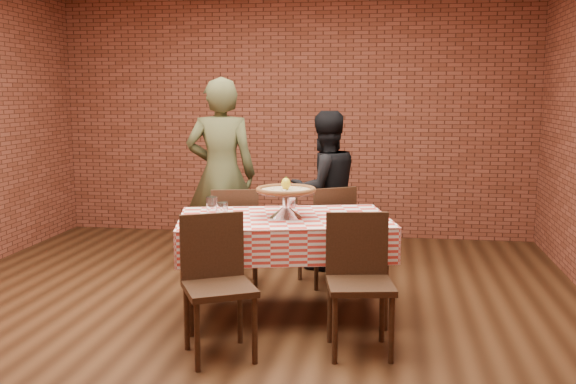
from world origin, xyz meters
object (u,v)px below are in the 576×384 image
object	(u,v)px
water_glass_left	(222,212)
chair_near_left	(219,289)
water_glass_right	(212,206)
condiment_caddy	(291,201)
table	(284,267)
chair_near_right	(360,286)
pizza	(286,191)
chair_far_right	(325,234)
chair_far_left	(235,236)
diner_olive	(221,174)
diner_black	(324,190)
pizza_stand	(286,204)

from	to	relation	value
water_glass_left	chair_near_left	distance (m)	0.74
water_glass_right	condiment_caddy	xyz separation A→B (m)	(0.55, 0.32, -0.00)
table	chair_near_right	size ratio (longest dim) A/B	1.70
pizza	chair_near_right	world-z (taller)	pizza
condiment_caddy	chair_far_right	size ratio (longest dim) A/B	0.15
chair_far_left	water_glass_right	bearing A→B (deg)	75.65
water_glass_left	chair_near_right	distance (m)	1.16
chair_near_left	chair_far_right	size ratio (longest dim) A/B	1.03
water_glass_left	condiment_caddy	xyz separation A→B (m)	(0.42, 0.55, -0.00)
table	water_glass_left	xyz separation A→B (m)	(-0.41, -0.22, 0.45)
condiment_caddy	diner_olive	world-z (taller)	diner_olive
chair_near_right	chair_far_right	xyz separation A→B (m)	(-0.37, 1.52, -0.01)
water_glass_right	chair_far_left	distance (m)	0.78
diner_olive	chair_near_right	bearing A→B (deg)	118.86
water_glass_right	chair_near_left	distance (m)	0.96
condiment_caddy	chair_near_left	bearing A→B (deg)	-97.68
table	condiment_caddy	world-z (taller)	condiment_caddy
chair_far_right	diner_black	bearing A→B (deg)	-115.45
pizza_stand	condiment_caddy	distance (m)	0.35
water_glass_left	chair_near_left	size ratio (longest dim) A/B	0.15
water_glass_right	chair_far_left	size ratio (longest dim) A/B	0.15
chair_near_right	chair_far_right	size ratio (longest dim) A/B	1.02
water_glass_left	diner_black	distance (m)	1.72
water_glass_left	table	bearing A→B (deg)	28.16
table	condiment_caddy	distance (m)	0.55
chair_near_left	diner_black	world-z (taller)	diner_black
pizza	table	bearing A→B (deg)	133.08
pizza	water_glass_left	size ratio (longest dim) A/B	3.33
water_glass_left	pizza_stand	bearing A→B (deg)	24.94
pizza_stand	chair_near_right	xyz separation A→B (m)	(0.58, -0.62, -0.41)
pizza_stand	water_glass_left	distance (m)	0.48
diner_olive	pizza_stand	bearing A→B (deg)	115.19
table	condiment_caddy	bearing A→B (deg)	89.45
water_glass_right	diner_olive	world-z (taller)	diner_olive
table	pizza_stand	distance (m)	0.48
diner_olive	water_glass_left	bearing A→B (deg)	97.06
table	diner_olive	distance (m)	1.57
table	water_glass_left	size ratio (longest dim) A/B	11.41
pizza_stand	chair_far_left	world-z (taller)	pizza_stand
chair_far_right	diner_olive	bearing A→B (deg)	-51.90
chair_far_left	diner_black	size ratio (longest dim) A/B	0.58
chair_far_right	diner_black	world-z (taller)	diner_black
water_glass_right	chair_far_right	world-z (taller)	water_glass_right
table	chair_near_right	world-z (taller)	chair_near_right
chair_near_right	chair_far_left	distance (m)	1.74
chair_near_left	chair_far_right	distance (m)	1.79
diner_black	chair_near_left	bearing A→B (deg)	46.05
diner_olive	diner_black	xyz separation A→B (m)	(0.97, 0.15, -0.15)
pizza_stand	pizza	xyz separation A→B (m)	(0.00, 0.00, 0.10)
pizza_stand	table	bearing A→B (deg)	133.08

